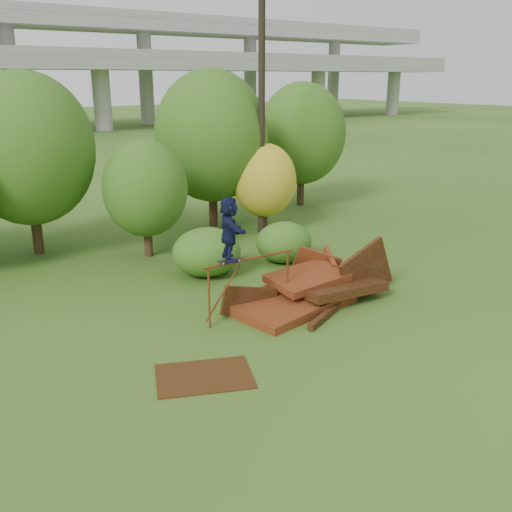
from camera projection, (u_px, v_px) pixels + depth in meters
ground at (323, 324)px, 15.57m from camera, size 240.00×240.00×0.00m
scrap_pile at (310, 291)px, 16.96m from camera, size 5.85×3.36×2.22m
grind_rail at (250, 274)px, 15.68m from camera, size 2.92×0.13×1.75m
skateboard at (230, 260)px, 15.16m from camera, size 0.70×0.20×0.07m
skater at (229, 229)px, 14.90m from camera, size 0.98×1.65×1.70m
flat_plate at (204, 376)px, 12.84m from camera, size 2.58×2.27×0.03m
tree_1 at (27, 149)px, 20.67m from camera, size 4.85×4.85×6.75m
tree_2 at (145, 189)px, 20.75m from camera, size 3.09×3.09×4.36m
tree_3 at (212, 136)px, 24.64m from camera, size 4.93×4.93×6.85m
tree_4 at (264, 180)px, 24.48m from camera, size 2.76×2.76×3.81m
tree_5 at (302, 134)px, 28.99m from camera, size 4.46×4.46×6.27m
shrub_left at (207, 252)px, 19.22m from camera, size 2.37×2.19×1.64m
shrub_right at (284, 242)px, 20.66m from camera, size 2.08×1.91×1.47m
utility_pole at (262, 105)px, 23.20m from camera, size 1.40×0.28×10.58m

